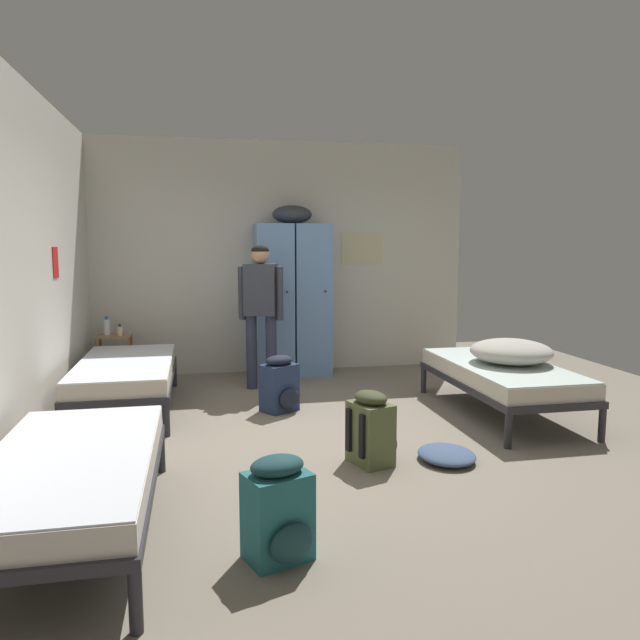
{
  "coord_description": "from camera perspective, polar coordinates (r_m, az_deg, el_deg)",
  "views": [
    {
      "loc": [
        -1.05,
        -4.92,
        1.63
      ],
      "look_at": [
        0.0,
        0.27,
        0.95
      ],
      "focal_mm": 34.0,
      "sensor_mm": 36.0,
      "label": 1
    }
  ],
  "objects": [
    {
      "name": "shelf_unit",
      "position": [
        7.4,
        -18.74,
        -3.07
      ],
      "size": [
        0.38,
        0.3,
        0.57
      ],
      "color": "#99704C",
      "rests_on": "ground_plane"
    },
    {
      "name": "backpack_teal",
      "position": [
        3.27,
        -3.93,
        -17.52
      ],
      "size": [
        0.38,
        0.4,
        0.55
      ],
      "color": "#23666B",
      "rests_on": "ground_plane"
    },
    {
      "name": "backpack_olive",
      "position": [
        4.56,
        4.88,
        -10.2
      ],
      "size": [
        0.39,
        0.38,
        0.55
      ],
      "color": "#566038",
      "rests_on": "ground_plane"
    },
    {
      "name": "lotion_bottle",
      "position": [
        7.3,
        -18.32,
        -0.95
      ],
      "size": [
        0.06,
        0.06,
        0.13
      ],
      "color": "beige",
      "rests_on": "shelf_unit"
    },
    {
      "name": "bed_left_rear",
      "position": [
        6.2,
        -17.82,
        -4.65
      ],
      "size": [
        0.9,
        1.9,
        0.49
      ],
      "color": "#28282D",
      "rests_on": "ground_plane"
    },
    {
      "name": "water_bottle",
      "position": [
        7.38,
        -19.44,
        -0.6
      ],
      "size": [
        0.07,
        0.07,
        0.22
      ],
      "color": "white",
      "rests_on": "shelf_unit"
    },
    {
      "name": "bedding_heap",
      "position": [
        6.03,
        17.54,
        -2.83
      ],
      "size": [
        0.76,
        0.78,
        0.23
      ],
      "color": "#B7B2A8",
      "rests_on": "bed_right"
    },
    {
      "name": "room_backdrop",
      "position": [
        6.19,
        -13.19,
        5.33
      ],
      "size": [
        4.74,
        5.36,
        2.87
      ],
      "color": "beige",
      "rests_on": "ground_plane"
    },
    {
      "name": "ground_plane",
      "position": [
        5.29,
        0.58,
        -10.62
      ],
      "size": [
        8.48,
        8.48,
        0.0
      ],
      "primitive_type": "plane",
      "color": "gray"
    },
    {
      "name": "clothes_pile_denim",
      "position": [
        4.76,
        11.83,
        -12.29
      ],
      "size": [
        0.42,
        0.49,
        0.09
      ],
      "color": "#42567A",
      "rests_on": "ground_plane"
    },
    {
      "name": "person_traveler",
      "position": [
        6.7,
        -5.6,
        1.6
      ],
      "size": [
        0.48,
        0.3,
        1.6
      ],
      "color": "#2D334C",
      "rests_on": "ground_plane"
    },
    {
      "name": "bed_left_front",
      "position": [
        3.68,
        -22.42,
        -13.13
      ],
      "size": [
        0.9,
        1.9,
        0.49
      ],
      "color": "#28282D",
      "rests_on": "ground_plane"
    },
    {
      "name": "backpack_navy",
      "position": [
        5.9,
        -3.79,
        -6.11
      ],
      "size": [
        0.4,
        0.41,
        0.55
      ],
      "color": "navy",
      "rests_on": "ground_plane"
    },
    {
      "name": "bed_right",
      "position": [
        6.03,
        16.69,
        -4.95
      ],
      "size": [
        0.9,
        1.9,
        0.49
      ],
      "color": "#28282D",
      "rests_on": "ground_plane"
    },
    {
      "name": "locker_bank",
      "position": [
        7.41,
        -2.6,
        2.21
      ],
      "size": [
        0.9,
        0.55,
        2.07
      ],
      "color": "#6B93C6",
      "rests_on": "ground_plane"
    }
  ]
}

